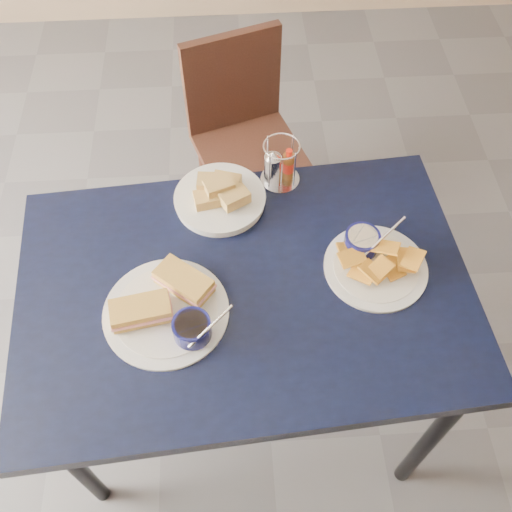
{
  "coord_description": "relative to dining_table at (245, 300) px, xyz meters",
  "views": [
    {
      "loc": [
        -0.09,
        -0.57,
        1.96
      ],
      "look_at": [
        -0.04,
        0.21,
        0.82
      ],
      "focal_mm": 40.0,
      "sensor_mm": 36.0,
      "label": 1
    }
  ],
  "objects": [
    {
      "name": "ground",
      "position": [
        0.07,
        -0.17,
        -0.68
      ],
      "size": [
        6.0,
        6.0,
        0.0
      ],
      "primitive_type": "plane",
      "color": "#4C4C51",
      "rests_on": "ground"
    },
    {
      "name": "dining_table",
      "position": [
        0.0,
        0.0,
        0.0
      ],
      "size": [
        1.18,
        0.83,
        0.75
      ],
      "color": "black",
      "rests_on": "ground"
    },
    {
      "name": "chair_far",
      "position": [
        0.05,
        0.91,
        -0.23
      ],
      "size": [
        0.46,
        0.46,
        0.79
      ],
      "color": "black",
      "rests_on": "ground"
    },
    {
      "name": "sandwich_plate",
      "position": [
        -0.18,
        -0.06,
        0.1
      ],
      "size": [
        0.32,
        0.3,
        0.12
      ],
      "color": "white",
      "rests_on": "dining_table"
    },
    {
      "name": "plantain_plate",
      "position": [
        0.32,
        0.05,
        0.09
      ],
      "size": [
        0.26,
        0.26,
        0.12
      ],
      "color": "white",
      "rests_on": "dining_table"
    },
    {
      "name": "bread_basket",
      "position": [
        -0.05,
        0.27,
        0.1
      ],
      "size": [
        0.25,
        0.25,
        0.08
      ],
      "color": "white",
      "rests_on": "dining_table"
    },
    {
      "name": "condiment_caddy",
      "position": [
        0.11,
        0.35,
        0.13
      ],
      "size": [
        0.11,
        0.11,
        0.14
      ],
      "color": "silver",
      "rests_on": "dining_table"
    }
  ]
}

